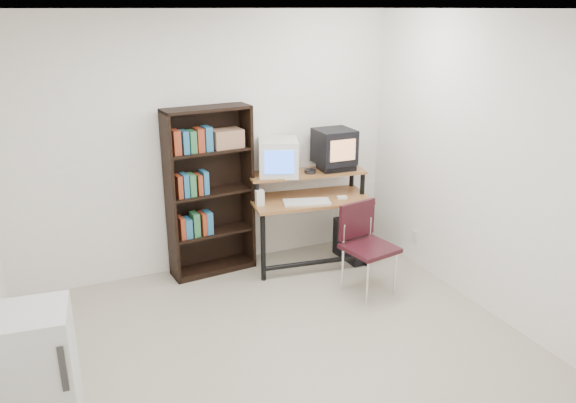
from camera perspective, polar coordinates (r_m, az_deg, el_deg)
name	(u,v)px	position (r m, az deg, el deg)	size (l,w,h in m)	color
floor	(287,366)	(4.50, -0.10, -16.36)	(4.00, 4.00, 0.01)	#B9B19A
ceiling	(287,9)	(3.67, -0.13, 18.99)	(4.00, 4.00, 0.01)	white
back_wall	(207,145)	(5.71, -8.21, 5.68)	(4.00, 0.01, 2.60)	white
front_wall	(494,366)	(2.39, 20.21, -15.43)	(4.00, 0.01, 2.60)	white
right_wall	(508,174)	(5.00, 21.41, 2.61)	(0.01, 4.00, 2.60)	white
computer_desk	(309,201)	(5.86, 2.17, 0.03)	(1.29, 0.76, 0.98)	#986132
crt_monitor	(278,157)	(5.75, -1.01, 4.51)	(0.50, 0.50, 0.37)	silver
vcr	(336,167)	(5.97, 4.90, 3.53)	(0.36, 0.26, 0.08)	black
crt_tv	(334,146)	(5.92, 4.72, 5.60)	(0.38, 0.38, 0.36)	black
cd_spindle	(310,172)	(5.82, 2.25, 3.02)	(0.12, 0.12, 0.05)	#26262B
keyboard	(307,203)	(5.68, 1.92, -0.13)	(0.47, 0.21, 0.04)	silver
mousepad	(342,199)	(5.85, 5.55, 0.23)	(0.22, 0.18, 0.01)	black
mouse	(342,198)	(5.83, 5.51, 0.37)	(0.10, 0.06, 0.03)	white
desk_speaker	(260,198)	(5.60, -2.90, 0.32)	(0.08, 0.07, 0.17)	silver
pc_tower	(352,240)	(6.15, 6.47, -3.95)	(0.20, 0.45, 0.42)	black
school_chair	(365,239)	(5.36, 7.81, -3.76)	(0.51, 0.51, 0.87)	black
bookshelf	(209,189)	(5.67, -8.05, 1.22)	(0.88, 0.37, 1.71)	black
mini_fridge	(37,366)	(4.15, -24.15, -14.98)	(0.51, 0.53, 0.80)	silver
wall_outlet	(415,236)	(6.13, 12.75, -3.49)	(0.02, 0.08, 0.12)	beige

